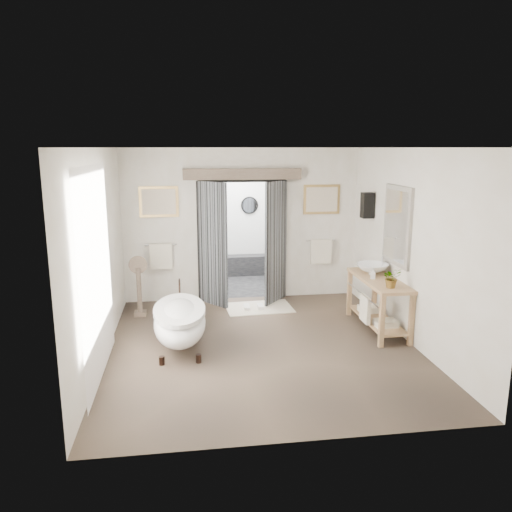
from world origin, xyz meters
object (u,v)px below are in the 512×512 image
(rug, at_px, (259,308))
(basin, at_px, (372,269))
(clawfoot_tub, at_px, (180,321))
(vanity, at_px, (377,299))

(rug, xyz_separation_m, basin, (1.74, -1.05, 0.93))
(clawfoot_tub, distance_m, rug, 2.22)
(clawfoot_tub, relative_size, vanity, 1.06)
(vanity, bearing_deg, clawfoot_tub, -174.52)
(vanity, xyz_separation_m, rug, (-1.73, 1.35, -0.50))
(vanity, bearing_deg, basin, 88.14)
(basin, bearing_deg, rug, 157.18)
(clawfoot_tub, bearing_deg, basin, 10.70)
(rug, height_order, basin, basin)
(clawfoot_tub, relative_size, basin, 3.23)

